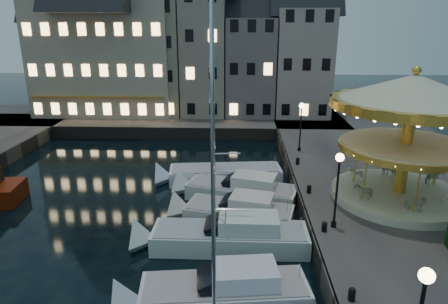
{
  "coord_description": "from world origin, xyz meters",
  "views": [
    {
      "loc": [
        2.12,
        -18.44,
        11.74
      ],
      "look_at": [
        1.0,
        8.0,
        3.2
      ],
      "focal_mm": 32.0,
      "sensor_mm": 36.0,
      "label": 1
    }
  ],
  "objects_px": {
    "bollard_a": "(352,293)",
    "carousel": "(410,115)",
    "motorboat_b": "(215,294)",
    "motorboat_c": "(223,236)",
    "motorboat_d": "(232,213)",
    "motorboat_e": "(236,191)",
    "streetlamp_c": "(301,120)",
    "bollard_d": "(298,161)",
    "bollard_c": "(309,189)",
    "motorboat_f": "(218,175)",
    "bollard_b": "(324,226)",
    "streetlamp_b": "(338,180)"
  },
  "relations": [
    {
      "from": "bollard_a",
      "to": "carousel",
      "type": "height_order",
      "value": "carousel"
    },
    {
      "from": "motorboat_b",
      "to": "motorboat_c",
      "type": "bearing_deg",
      "value": 88.81
    },
    {
      "from": "motorboat_b",
      "to": "motorboat_d",
      "type": "xyz_separation_m",
      "value": [
        0.57,
        7.74,
        -0.0
      ]
    },
    {
      "from": "motorboat_d",
      "to": "motorboat_e",
      "type": "xyz_separation_m",
      "value": [
        0.17,
        3.45,
        0.0
      ]
    },
    {
      "from": "streetlamp_c",
      "to": "bollard_a",
      "type": "bearing_deg",
      "value": -91.76
    },
    {
      "from": "bollard_d",
      "to": "motorboat_e",
      "type": "bearing_deg",
      "value": -141.16
    },
    {
      "from": "motorboat_b",
      "to": "motorboat_d",
      "type": "bearing_deg",
      "value": 85.8
    },
    {
      "from": "bollard_d",
      "to": "motorboat_e",
      "type": "distance_m",
      "value": 6.15
    },
    {
      "from": "bollard_c",
      "to": "motorboat_c",
      "type": "bearing_deg",
      "value": -138.88
    },
    {
      "from": "bollard_a",
      "to": "bollard_c",
      "type": "relative_size",
      "value": 1.0
    },
    {
      "from": "bollard_d",
      "to": "motorboat_e",
      "type": "height_order",
      "value": "motorboat_e"
    },
    {
      "from": "motorboat_b",
      "to": "motorboat_c",
      "type": "height_order",
      "value": "motorboat_c"
    },
    {
      "from": "motorboat_b",
      "to": "motorboat_f",
      "type": "height_order",
      "value": "motorboat_f"
    },
    {
      "from": "streetlamp_c",
      "to": "bollard_b",
      "type": "distance_m",
      "value": 14.22
    },
    {
      "from": "motorboat_c",
      "to": "motorboat_f",
      "type": "bearing_deg",
      "value": 94.79
    },
    {
      "from": "streetlamp_c",
      "to": "motorboat_c",
      "type": "relative_size",
      "value": 0.33
    },
    {
      "from": "motorboat_d",
      "to": "bollard_a",
      "type": "bearing_deg",
      "value": -60.69
    },
    {
      "from": "motorboat_c",
      "to": "motorboat_f",
      "type": "relative_size",
      "value": 0.99
    },
    {
      "from": "bollard_b",
      "to": "bollard_a",
      "type": "bearing_deg",
      "value": -90.0
    },
    {
      "from": "streetlamp_c",
      "to": "motorboat_d",
      "type": "xyz_separation_m",
      "value": [
        -5.5,
        -10.76,
        -3.38
      ]
    },
    {
      "from": "motorboat_e",
      "to": "streetlamp_b",
      "type": "bearing_deg",
      "value": -49.26
    },
    {
      "from": "bollard_a",
      "to": "bollard_d",
      "type": "xyz_separation_m",
      "value": [
        0.0,
        16.0,
        0.0
      ]
    },
    {
      "from": "motorboat_d",
      "to": "bollard_c",
      "type": "bearing_deg",
      "value": 19.77
    },
    {
      "from": "bollard_b",
      "to": "motorboat_b",
      "type": "relative_size",
      "value": 0.07
    },
    {
      "from": "streetlamp_b",
      "to": "motorboat_f",
      "type": "height_order",
      "value": "motorboat_f"
    },
    {
      "from": "streetlamp_b",
      "to": "motorboat_d",
      "type": "height_order",
      "value": "streetlamp_b"
    },
    {
      "from": "motorboat_b",
      "to": "motorboat_f",
      "type": "xyz_separation_m",
      "value": [
        -0.71,
        14.46,
        -0.11
      ]
    },
    {
      "from": "bollard_b",
      "to": "bollard_d",
      "type": "xyz_separation_m",
      "value": [
        0.0,
        10.5,
        0.0
      ]
    },
    {
      "from": "bollard_c",
      "to": "motorboat_d",
      "type": "relative_size",
      "value": 0.07
    },
    {
      "from": "streetlamp_b",
      "to": "bollard_a",
      "type": "relative_size",
      "value": 7.32
    },
    {
      "from": "streetlamp_c",
      "to": "motorboat_e",
      "type": "xyz_separation_m",
      "value": [
        -5.33,
        -7.31,
        -3.37
      ]
    },
    {
      "from": "motorboat_b",
      "to": "motorboat_e",
      "type": "xyz_separation_m",
      "value": [
        0.74,
        11.19,
        0.0
      ]
    },
    {
      "from": "streetlamp_c",
      "to": "motorboat_b",
      "type": "relative_size",
      "value": 0.5
    },
    {
      "from": "streetlamp_c",
      "to": "bollard_c",
      "type": "xyz_separation_m",
      "value": [
        -0.6,
        -9.0,
        -2.41
      ]
    },
    {
      "from": "motorboat_d",
      "to": "motorboat_f",
      "type": "height_order",
      "value": "motorboat_f"
    },
    {
      "from": "bollard_c",
      "to": "streetlamp_b",
      "type": "bearing_deg",
      "value": -82.41
    },
    {
      "from": "motorboat_f",
      "to": "motorboat_c",
      "type": "bearing_deg",
      "value": -85.21
    },
    {
      "from": "motorboat_d",
      "to": "motorboat_e",
      "type": "relative_size",
      "value": 0.89
    },
    {
      "from": "bollard_c",
      "to": "motorboat_f",
      "type": "xyz_separation_m",
      "value": [
        -6.18,
        4.96,
        -1.07
      ]
    },
    {
      "from": "streetlamp_b",
      "to": "bollard_b",
      "type": "height_order",
      "value": "streetlamp_b"
    },
    {
      "from": "bollard_c",
      "to": "motorboat_b",
      "type": "bearing_deg",
      "value": -119.94
    },
    {
      "from": "motorboat_c",
      "to": "carousel",
      "type": "bearing_deg",
      "value": 20.27
    },
    {
      "from": "streetlamp_b",
      "to": "bollard_c",
      "type": "height_order",
      "value": "streetlamp_b"
    },
    {
      "from": "motorboat_e",
      "to": "motorboat_f",
      "type": "xyz_separation_m",
      "value": [
        -1.45,
        3.27,
        -0.11
      ]
    },
    {
      "from": "bollard_b",
      "to": "motorboat_f",
      "type": "distance_m",
      "value": 11.77
    },
    {
      "from": "bollard_a",
      "to": "bollard_d",
      "type": "bearing_deg",
      "value": 90.0
    },
    {
      "from": "streetlamp_b",
      "to": "motorboat_b",
      "type": "height_order",
      "value": "streetlamp_b"
    },
    {
      "from": "motorboat_d",
      "to": "motorboat_f",
      "type": "bearing_deg",
      "value": 100.76
    },
    {
      "from": "streetlamp_c",
      "to": "carousel",
      "type": "height_order",
      "value": "carousel"
    },
    {
      "from": "bollard_a",
      "to": "bollard_b",
      "type": "relative_size",
      "value": 1.0
    }
  ]
}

